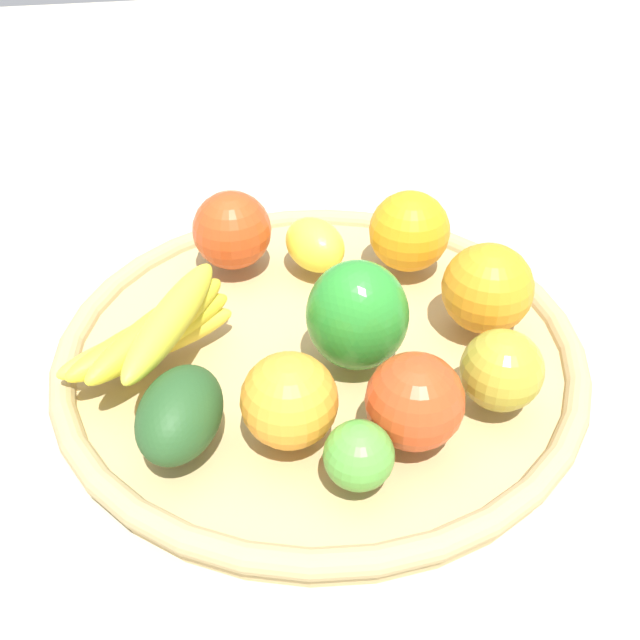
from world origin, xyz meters
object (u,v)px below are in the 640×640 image
object	(u,v)px
lemon_0	(315,245)
orange_0	(409,231)
banana_bunch	(157,331)
apple_0	(232,230)
bell_pepper	(357,316)
apple_2	(502,370)
avocado	(180,414)
orange_2	(289,401)
orange_1	(487,289)
apple_1	(415,401)
lime_0	(359,455)

from	to	relation	value
lemon_0	orange_0	xyz separation A→B (m)	(-0.09, 0.01, 0.01)
banana_bunch	apple_0	xyz separation A→B (m)	(-0.07, -0.14, 0.00)
bell_pepper	apple_2	bearing A→B (deg)	-15.72
avocado	orange_2	size ratio (longest dim) A/B	1.21
bell_pepper	orange_0	world-z (taller)	bell_pepper
avocado	orange_0	distance (m)	0.30
orange_1	orange_2	distance (m)	0.22
banana_bunch	apple_2	size ratio (longest dim) A/B	2.41
orange_0	apple_1	xyz separation A→B (m)	(0.06, 0.23, -0.00)
lime_0	bell_pepper	world-z (taller)	bell_pepper
apple_2	orange_2	size ratio (longest dim) A/B	0.89
apple_2	orange_1	bearing A→B (deg)	-102.40
apple_2	orange_2	world-z (taller)	orange_2
banana_bunch	orange_0	xyz separation A→B (m)	(-0.24, -0.11, 0.00)
orange_2	apple_2	bearing A→B (deg)	-176.61
orange_1	avocado	world-z (taller)	orange_1
apple_2	orange_0	size ratio (longest dim) A/B	0.83
lemon_0	orange_1	bearing A→B (deg)	138.51
bell_pepper	apple_1	size ratio (longest dim) A/B	1.31
bell_pepper	apple_0	xyz separation A→B (m)	(0.09, -0.17, -0.01)
bell_pepper	orange_2	distance (m)	0.10
lime_0	orange_0	distance (m)	0.28
orange_1	orange_2	xyz separation A→B (m)	(0.19, 0.11, -0.00)
orange_1	apple_0	world-z (taller)	orange_1
lime_0	bell_pepper	xyz separation A→B (m)	(-0.02, -0.13, 0.02)
banana_bunch	apple_1	size ratio (longest dim) A/B	2.13
avocado	orange_0	size ratio (longest dim) A/B	1.12
banana_bunch	orange_0	world-z (taller)	orange_0
lemon_0	orange_1	xyz separation A→B (m)	(-0.13, 0.12, 0.01)
apple_2	orange_0	distance (m)	0.20
lime_0	orange_1	bearing A→B (deg)	-133.09
orange_1	avocado	xyz separation A→B (m)	(0.27, 0.10, -0.01)
apple_2	avocado	distance (m)	0.25
apple_1	orange_0	bearing A→B (deg)	-103.86
orange_1	orange_0	world-z (taller)	orange_1
avocado	orange_0	xyz separation A→B (m)	(-0.23, -0.20, 0.01)
orange_0	apple_0	xyz separation A→B (m)	(0.17, -0.03, -0.00)
banana_bunch	orange_0	distance (m)	0.27
banana_bunch	apple_2	distance (m)	0.28
bell_pepper	apple_1	xyz separation A→B (m)	(-0.02, 0.09, -0.01)
lemon_0	apple_0	xyz separation A→B (m)	(0.08, -0.02, 0.01)
lemon_0	apple_2	xyz separation A→B (m)	(-0.11, 0.21, 0.01)
apple_2	avocado	size ratio (longest dim) A/B	0.74
orange_0	orange_2	distance (m)	0.26
lime_0	apple_2	bearing A→B (deg)	-154.11
lemon_0	bell_pepper	xyz separation A→B (m)	(-0.01, 0.15, 0.02)
avocado	orange_1	bearing A→B (deg)	-159.61
lemon_0	banana_bunch	world-z (taller)	banana_bunch
apple_1	bell_pepper	bearing A→B (deg)	-75.58
avocado	apple_0	world-z (taller)	apple_0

